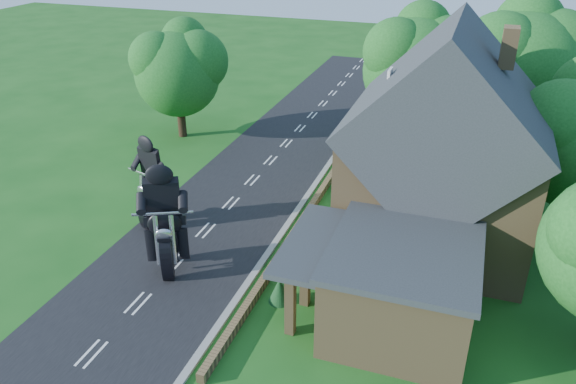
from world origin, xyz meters
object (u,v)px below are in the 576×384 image
(garden_wall, at_px, (302,222))
(house, at_px, (442,154))
(annex, at_px, (398,285))
(motorcycle_lead, at_px, (169,256))
(motorcycle_follow, at_px, (157,211))

(garden_wall, relative_size, house, 2.15)
(annex, bearing_deg, garden_wall, 133.84)
(motorcycle_lead, xyz_separation_m, motorcycle_follow, (-2.64, 3.37, -0.06))
(annex, xyz_separation_m, motorcycle_lead, (-9.78, 0.24, -1.00))
(house, bearing_deg, motorcycle_follow, -166.24)
(motorcycle_lead, bearing_deg, annex, 153.55)
(motorcycle_lead, bearing_deg, garden_wall, -152.19)
(house, relative_size, motorcycle_lead, 6.19)
(garden_wall, distance_m, house, 7.52)
(motorcycle_lead, bearing_deg, house, -172.82)
(house, distance_m, motorcycle_follow, 13.91)
(house, relative_size, motorcycle_follow, 6.69)
(garden_wall, xyz_separation_m, motorcycle_follow, (-6.85, -2.19, 0.51))
(garden_wall, bearing_deg, motorcycle_follow, -162.24)
(garden_wall, bearing_deg, motorcycle_lead, -127.13)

